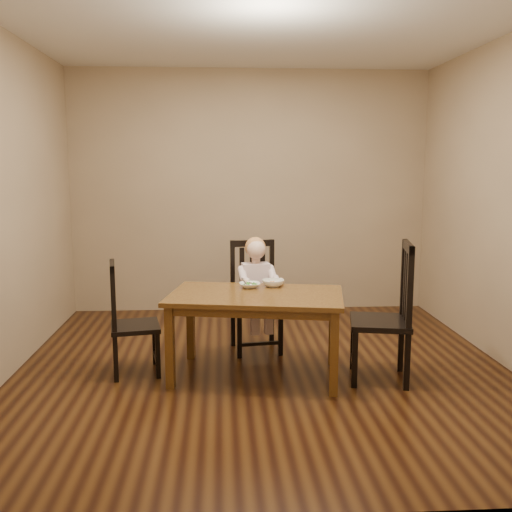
{
  "coord_description": "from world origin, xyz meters",
  "views": [
    {
      "loc": [
        -0.34,
        -4.45,
        1.64
      ],
      "look_at": [
        -0.04,
        0.25,
        0.9
      ],
      "focal_mm": 40.0,
      "sensor_mm": 36.0,
      "label": 1
    }
  ],
  "objects": [
    {
      "name": "chair_child",
      "position": [
        -0.03,
        0.52,
        0.47
      ],
      "size": [
        0.47,
        0.46,
        0.98
      ],
      "rotation": [
        0.0,
        0.0,
        3.28
      ],
      "color": "black",
      "rests_on": "room"
    },
    {
      "name": "bowl_peas",
      "position": [
        -0.1,
        0.07,
        0.68
      ],
      "size": [
        0.18,
        0.18,
        0.04
      ],
      "primitive_type": "imported",
      "rotation": [
        0.0,
        0.0,
        0.08
      ],
      "color": "white",
      "rests_on": "dining_table"
    },
    {
      "name": "toddler",
      "position": [
        -0.03,
        0.48,
        0.61
      ],
      "size": [
        0.37,
        0.44,
        0.55
      ],
      "primitive_type": null,
      "rotation": [
        0.0,
        0.0,
        3.28
      ],
      "color": "silver",
      "rests_on": "chair_child"
    },
    {
      "name": "fork",
      "position": [
        -0.15,
        0.05,
        0.71
      ],
      "size": [
        0.05,
        0.13,
        0.05
      ],
      "rotation": [
        0.0,
        0.0,
        0.31
      ],
      "color": "silver",
      "rests_on": "bowl_peas"
    },
    {
      "name": "dining_table",
      "position": [
        -0.07,
        -0.15,
        0.59
      ],
      "size": [
        1.45,
        1.02,
        0.66
      ],
      "rotation": [
        0.0,
        0.0,
        -0.18
      ],
      "color": "#442710",
      "rests_on": "room"
    },
    {
      "name": "chair_left",
      "position": [
        -1.07,
        -0.03,
        0.43
      ],
      "size": [
        0.44,
        0.45,
        0.9
      ],
      "rotation": [
        0.0,
        0.0,
        -1.38
      ],
      "color": "black",
      "rests_on": "room"
    },
    {
      "name": "bowl_veg",
      "position": [
        0.09,
        0.1,
        0.69
      ],
      "size": [
        0.22,
        0.22,
        0.06
      ],
      "primitive_type": "imported",
      "rotation": [
        0.0,
        0.0,
        -0.28
      ],
      "color": "white",
      "rests_on": "dining_table"
    },
    {
      "name": "room",
      "position": [
        0.0,
        0.0,
        1.35
      ],
      "size": [
        4.01,
        4.01,
        2.71
      ],
      "color": "#42250E",
      "rests_on": "ground"
    },
    {
      "name": "chair_right",
      "position": [
        0.93,
        -0.29,
        0.51
      ],
      "size": [
        0.53,
        0.54,
        1.07
      ],
      "rotation": [
        0.0,
        0.0,
        1.37
      ],
      "color": "black",
      "rests_on": "room"
    }
  ]
}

